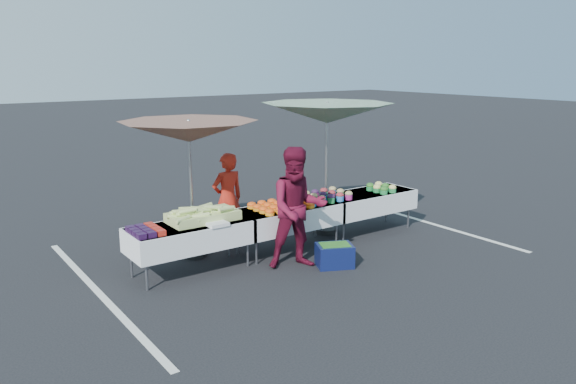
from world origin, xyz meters
TOP-DOWN VIEW (x-y plane):
  - ground at (0.00, 0.00)m, footprint 80.00×80.00m
  - stripe_left at (-3.20, 0.00)m, footprint 0.10×5.00m
  - stripe_right at (3.20, 0.00)m, footprint 0.10×5.00m
  - table_left at (-1.80, 0.00)m, footprint 1.86×0.81m
  - table_center at (0.00, 0.00)m, footprint 1.86×0.81m
  - table_right at (1.80, 0.00)m, footprint 1.86×0.81m
  - berry_punnets at (-2.51, -0.06)m, footprint 0.40×0.54m
  - corn_pile at (-1.56, 0.04)m, footprint 1.16×0.57m
  - plastic_bags at (-1.50, -0.30)m, footprint 0.30×0.25m
  - carrot_bowls at (-0.15, -0.01)m, footprint 0.95×0.69m
  - potato_cups at (0.75, 0.00)m, footprint 0.94×0.58m
  - bean_baskets at (2.06, -0.10)m, footprint 0.36×0.50m
  - vendor at (-0.66, 0.86)m, footprint 0.59×0.40m
  - customer at (-0.35, -0.75)m, footprint 1.11×1.00m
  - umbrella_left at (-1.45, 0.64)m, footprint 2.71×2.71m
  - umbrella_right at (1.14, 0.40)m, footprint 2.51×2.51m
  - storage_bin at (0.12, -1.08)m, footprint 0.67×0.59m

SIDE VIEW (x-z plane):
  - ground at x=0.00m, z-range 0.00..0.00m
  - stripe_left at x=-3.20m, z-range 0.00..0.00m
  - stripe_right at x=3.20m, z-range 0.00..0.00m
  - storage_bin at x=0.12m, z-range 0.01..0.37m
  - table_left at x=-1.80m, z-range 0.21..0.96m
  - table_center at x=0.00m, z-range 0.21..0.96m
  - table_right at x=1.80m, z-range 0.21..0.96m
  - plastic_bags at x=-1.50m, z-range 0.75..0.80m
  - berry_punnets at x=-2.51m, z-range 0.75..0.83m
  - carrot_bowls at x=-0.15m, z-range 0.75..0.85m
  - vendor at x=-0.66m, z-range 0.00..1.60m
  - bean_baskets at x=2.06m, z-range 0.75..0.90m
  - potato_cups at x=0.75m, z-range 0.75..0.91m
  - corn_pile at x=-1.56m, z-range 0.71..0.97m
  - customer at x=-0.35m, z-range 0.00..1.88m
  - umbrella_left at x=-1.45m, z-range 0.91..3.15m
  - umbrella_right at x=1.14m, z-range 0.98..3.41m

